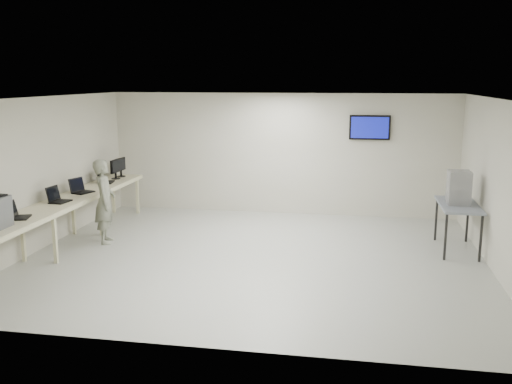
# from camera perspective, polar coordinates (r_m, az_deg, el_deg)

# --- Properties ---
(room) EXTENTS (8.01, 7.01, 2.81)m
(room) POSITION_cam_1_polar(r_m,az_deg,el_deg) (9.89, 0.04, 1.31)
(room) COLOR #B8BCA4
(room) RESTS_ON ground
(workbench) EXTENTS (0.76, 6.00, 0.90)m
(workbench) POSITION_cam_1_polar(r_m,az_deg,el_deg) (11.16, -18.64, -1.19)
(workbench) COLOR #C6BC8F
(workbench) RESTS_ON ground
(laptop_0) EXTENTS (0.39, 0.42, 0.28)m
(laptop_0) POSITION_cam_1_polar(r_m,az_deg,el_deg) (10.01, -22.75, -2.02)
(laptop_0) COLOR black
(laptop_0) RESTS_ON workbench
(laptop_1) EXTENTS (0.34, 0.40, 0.29)m
(laptop_1) POSITION_cam_1_polar(r_m,az_deg,el_deg) (11.04, -19.26, -0.58)
(laptop_1) COLOR black
(laptop_1) RESTS_ON workbench
(laptop_2) EXTENTS (0.42, 0.45, 0.30)m
(laptop_2) POSITION_cam_1_polar(r_m,az_deg,el_deg) (11.79, -17.15, 0.29)
(laptop_2) COLOR black
(laptop_2) RESTS_ON workbench
(laptop_3) EXTENTS (0.39, 0.44, 0.30)m
(laptop_3) POSITION_cam_1_polar(r_m,az_deg,el_deg) (12.80, -15.00, 1.25)
(laptop_3) COLOR black
(laptop_3) RESTS_ON workbench
(monitor_near) EXTENTS (0.20, 0.44, 0.44)m
(monitor_near) POSITION_cam_1_polar(r_m,az_deg,el_deg) (13.19, -13.88, 2.42)
(monitor_near) COLOR black
(monitor_near) RESTS_ON workbench
(monitor_far) EXTENTS (0.19, 0.44, 0.43)m
(monitor_far) POSITION_cam_1_polar(r_m,az_deg,el_deg) (13.46, -13.37, 2.60)
(monitor_far) COLOR black
(monitor_far) RESTS_ON workbench
(soldier) EXTENTS (0.56, 0.69, 1.63)m
(soldier) POSITION_cam_1_polar(r_m,az_deg,el_deg) (11.29, -14.88, -0.91)
(soldier) COLOR #505743
(soldier) RESTS_ON ground
(side_table) EXTENTS (0.68, 1.46, 0.88)m
(side_table) POSITION_cam_1_polar(r_m,az_deg,el_deg) (11.04, 19.60, -1.50)
(side_table) COLOR slate
(side_table) RESTS_ON ground
(storage_bins) EXTENTS (0.39, 0.43, 0.61)m
(storage_bins) POSITION_cam_1_polar(r_m,az_deg,el_deg) (10.96, 19.62, 0.43)
(storage_bins) COLOR gray
(storage_bins) RESTS_ON side_table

